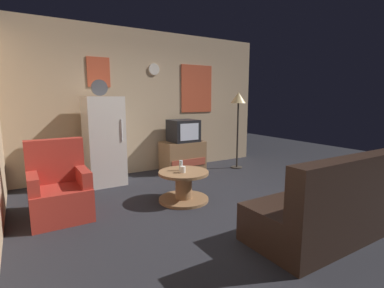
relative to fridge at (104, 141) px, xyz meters
name	(u,v)px	position (x,y,z in m)	size (l,w,h in m)	color
ground_plane	(222,208)	(1.04, -1.97, -0.75)	(12.00, 12.00, 0.00)	#232328
wall_with_art	(149,102)	(1.04, 0.48, 0.63)	(5.20, 0.12, 2.77)	tan
fridge	(104,141)	(0.00, 0.00, 0.00)	(0.60, 0.62, 1.77)	silver
tv_stand	(183,156)	(1.59, 0.09, -0.45)	(0.84, 0.53, 0.60)	#8E6642
crt_tv	(183,131)	(1.61, 0.09, 0.07)	(0.54, 0.51, 0.44)	black
standing_lamp	(238,104)	(2.69, -0.32, 0.60)	(0.32, 0.32, 1.59)	#332D28
coffee_table	(184,186)	(0.74, -1.45, -0.54)	(0.72, 0.72, 0.44)	#8E6642
wine_glass	(181,165)	(0.73, -1.38, -0.24)	(0.05, 0.05, 0.15)	silver
mug_ceramic_white	(183,169)	(0.70, -1.50, -0.27)	(0.08, 0.08, 0.09)	silver
armchair	(59,191)	(-0.86, -1.13, -0.42)	(0.68, 0.68, 0.96)	#A52D23
couch	(328,209)	(1.50, -3.21, -0.44)	(1.70, 0.80, 0.92)	black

